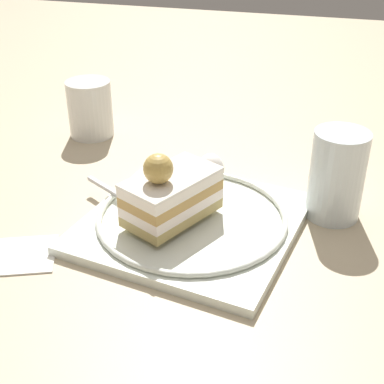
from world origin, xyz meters
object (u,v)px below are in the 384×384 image
fork (119,195)px  drink_glass_near (90,111)px  whipped_cream_dollop (210,169)px  drink_glass_far (336,181)px  dessert_plate (192,221)px  cake_slice (171,194)px

fork → drink_glass_near: (0.13, -0.21, 0.02)m
whipped_cream_dollop → drink_glass_near: drink_glass_near is taller
drink_glass_far → dessert_plate: bearing=25.0°
fork → dessert_plate: bearing=172.6°
cake_slice → whipped_cream_dollop: 0.10m
whipped_cream_dollop → drink_glass_near: size_ratio=0.46×
dessert_plate → cake_slice: size_ratio=2.13×
fork → drink_glass_far: (-0.26, -0.06, 0.03)m
fork → cake_slice: bearing=161.4°
whipped_cream_dollop → drink_glass_far: 0.16m
cake_slice → fork: size_ratio=1.20×
dessert_plate → whipped_cream_dollop: size_ratio=6.69×
dessert_plate → drink_glass_far: size_ratio=2.47×
cake_slice → drink_glass_near: bearing=-47.9°
dessert_plate → whipped_cream_dollop: whipped_cream_dollop is taller
cake_slice → drink_glass_far: 0.20m
whipped_cream_dollop → drink_glass_near: 0.27m
dessert_plate → drink_glass_near: bearing=-43.4°
cake_slice → drink_glass_near: (0.21, -0.23, -0.01)m
whipped_cream_dollop → cake_slice: bearing=75.3°
fork → whipped_cream_dollop: bearing=-146.5°
fork → drink_glass_near: 0.25m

